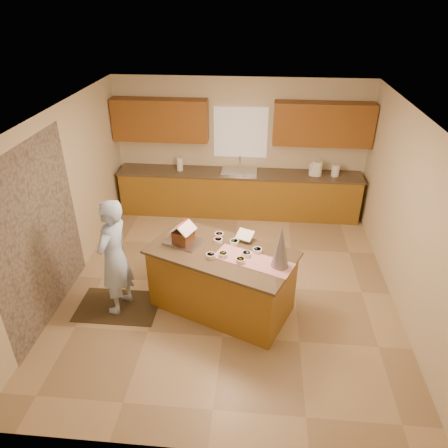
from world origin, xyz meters
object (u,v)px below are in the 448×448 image
Objects in this scene: tinsel_tree at (281,247)px; boy at (114,257)px; gingerbread_house at (183,234)px; island_base at (222,281)px.

tinsel_tree is 0.34× the size of boy.
gingerbread_house is at bearing 123.42° from boy.
boy is at bearing -160.77° from gingerbread_house.
island_base is at bearing 160.74° from tinsel_tree.
boy is at bearing -151.54° from island_base.
island_base is at bearing 109.72° from boy.
tinsel_tree reaches higher than island_base.
boy is (-2.26, 0.13, -0.39)m from tinsel_tree.
boy is 1.00m from gingerbread_house.
island_base is 4.94× the size of gingerbread_house.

